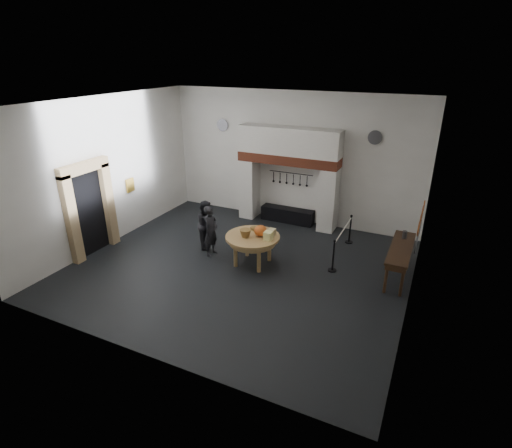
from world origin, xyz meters
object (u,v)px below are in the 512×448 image
at_px(visitor_near, 211,231).
at_px(barrier_post_far, 350,230).
at_px(visitor_far, 207,224).
at_px(side_table, 401,248).
at_px(iron_range, 287,215).
at_px(work_table, 253,237).
at_px(barrier_post_near, 333,256).

relative_size(visitor_near, barrier_post_far, 1.72).
relative_size(visitor_far, side_table, 0.69).
bearing_deg(barrier_post_far, visitor_near, -143.92).
bearing_deg(iron_range, barrier_post_far, -18.21).
relative_size(work_table, visitor_near, 0.99).
bearing_deg(work_table, barrier_post_far, 49.42).
relative_size(work_table, side_table, 0.70).
distance_m(side_table, barrier_post_far, 2.34).
bearing_deg(barrier_post_far, iron_range, 161.79).
relative_size(iron_range, barrier_post_near, 2.11).
bearing_deg(work_table, visitor_far, 167.87).
relative_size(work_table, barrier_post_near, 1.70).
height_order(visitor_far, barrier_post_far, visitor_far).
height_order(side_table, barrier_post_near, same).
bearing_deg(side_table, barrier_post_far, 136.76).
bearing_deg(iron_range, side_table, -30.06).
distance_m(iron_range, visitor_near, 3.60).
height_order(work_table, side_table, side_table).
relative_size(work_table, barrier_post_far, 1.70).
bearing_deg(barrier_post_near, side_table, 14.21).
relative_size(iron_range, visitor_near, 1.23).
distance_m(iron_range, work_table, 3.42).
relative_size(visitor_far, barrier_post_near, 1.69).
bearing_deg(work_table, visitor_near, -179.02).
xyz_separation_m(work_table, barrier_post_near, (2.19, 0.56, -0.39)).
height_order(iron_range, barrier_post_far, barrier_post_far).
height_order(visitor_far, barrier_post_near, visitor_far).
distance_m(visitor_far, barrier_post_far, 4.52).
bearing_deg(barrier_post_near, barrier_post_far, 90.00).
height_order(work_table, visitor_near, visitor_near).
height_order(iron_range, side_table, side_table).
bearing_deg(side_table, visitor_near, -169.07).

